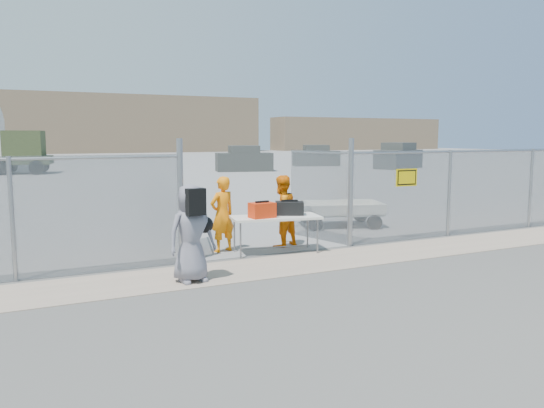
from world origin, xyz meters
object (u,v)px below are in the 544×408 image
security_worker_left (222,214)px  utility_trailer (339,214)px  folding_table (276,235)px  visitor (191,233)px  security_worker_right (281,211)px

security_worker_left → utility_trailer: bearing=-173.5°
folding_table → security_worker_left: 1.25m
visitor → security_worker_left: bearing=49.9°
folding_table → security_worker_right: (0.41, 0.55, 0.42)m
folding_table → security_worker_right: 0.81m
security_worker_left → utility_trailer: 4.50m
security_worker_right → visitor: 3.40m
utility_trailer → security_worker_right: bearing=-128.6°
security_worker_right → visitor: visitor is taller
visitor → utility_trailer: (5.47, 3.77, -0.49)m
utility_trailer → folding_table: bearing=-125.2°
folding_table → visitor: visitor is taller
folding_table → utility_trailer: size_ratio=0.63×
folding_table → security_worker_left: bearing=158.3°
folding_table → visitor: (-2.34, -1.45, 0.45)m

